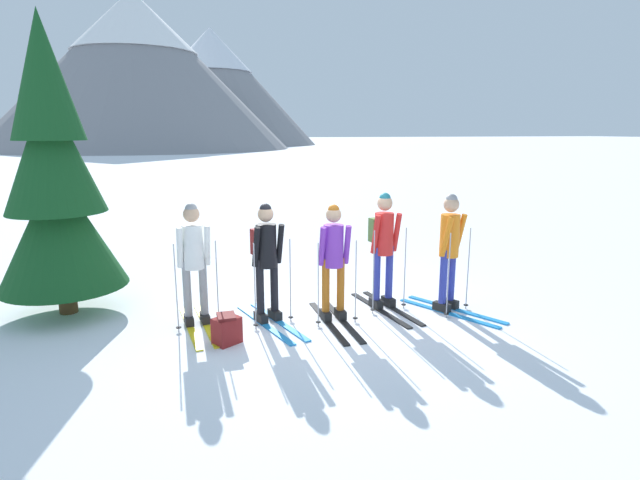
# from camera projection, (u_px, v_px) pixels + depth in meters

# --- Properties ---
(ground_plane) EXTENTS (400.00, 400.00, 0.00)m
(ground_plane) POSITION_uv_depth(u_px,v_px,m) (315.00, 315.00, 7.39)
(ground_plane) COLOR white
(skier_in_white) EXTENTS (0.61, 1.66, 1.70)m
(skier_in_white) POSITION_uv_depth(u_px,v_px,m) (193.00, 257.00, 6.86)
(skier_in_white) COLOR yellow
(skier_in_white) RESTS_ON ground
(skier_in_black) EXTENTS (0.74, 1.70, 1.68)m
(skier_in_black) POSITION_uv_depth(u_px,v_px,m) (266.00, 256.00, 6.98)
(skier_in_black) COLOR #1E84D1
(skier_in_black) RESTS_ON ground
(skier_in_purple) EXTENTS (0.61, 1.67, 1.66)m
(skier_in_purple) POSITION_uv_depth(u_px,v_px,m) (334.00, 259.00, 7.02)
(skier_in_purple) COLOR black
(skier_in_purple) RESTS_ON ground
(skier_in_red) EXTENTS (0.61, 1.66, 1.75)m
(skier_in_red) POSITION_uv_depth(u_px,v_px,m) (383.00, 244.00, 7.53)
(skier_in_red) COLOR black
(skier_in_red) RESTS_ON ground
(skier_in_orange) EXTENTS (1.04, 1.62, 1.75)m
(skier_in_orange) POSITION_uv_depth(u_px,v_px,m) (450.00, 248.00, 7.39)
(skier_in_orange) COLOR #1E84D1
(skier_in_orange) RESTS_ON ground
(pine_tree_near) EXTENTS (1.75, 1.75, 4.24)m
(pine_tree_near) POSITION_uv_depth(u_px,v_px,m) (55.00, 182.00, 7.10)
(pine_tree_near) COLOR #51381E
(pine_tree_near) RESTS_ON ground
(backpack_on_snow_front) EXTENTS (0.40, 0.37, 0.38)m
(backpack_on_snow_front) POSITION_uv_depth(u_px,v_px,m) (227.00, 329.00, 6.38)
(backpack_on_snow_front) COLOR maroon
(backpack_on_snow_front) RESTS_ON ground
(mountain_ridge_distant) EXTENTS (53.45, 60.70, 22.00)m
(mountain_ridge_distant) POSITION_uv_depth(u_px,v_px,m) (174.00, 77.00, 82.51)
(mountain_ridge_distant) COLOR gray
(mountain_ridge_distant) RESTS_ON ground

